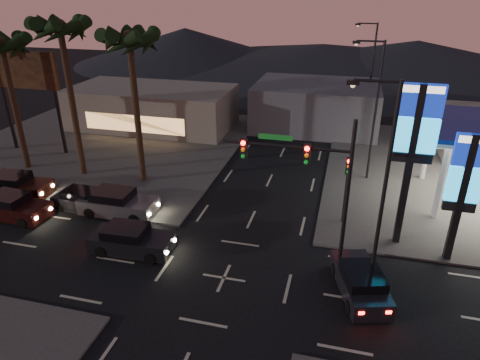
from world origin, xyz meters
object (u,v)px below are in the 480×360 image
(pylon_sign_short, at_px, (465,180))
(traffic_signal_mast, at_px, (311,174))
(car_lane_a_front, at_px, (131,240))
(car_lane_b_mid, at_px, (84,200))
(car_lane_b_rear, at_px, (15,186))
(suv_station, at_px, (360,282))
(car_lane_b_front, at_px, (117,203))
(pylon_sign_tall, at_px, (414,135))
(car_lane_a_mid, at_px, (13,207))

(pylon_sign_short, xyz_separation_m, traffic_signal_mast, (-7.24, -2.51, 0.57))
(car_lane_a_front, bearing_deg, car_lane_b_mid, 145.16)
(car_lane_a_front, distance_m, car_lane_b_rear, 11.66)
(suv_station, bearing_deg, car_lane_b_front, 164.57)
(pylon_sign_tall, distance_m, car_lane_b_mid, 20.21)
(car_lane_b_mid, bearing_deg, car_lane_b_rear, 175.33)
(pylon_sign_tall, bearing_deg, car_lane_b_mid, -177.64)
(pylon_sign_tall, distance_m, traffic_signal_mast, 6.02)
(car_lane_b_front, xyz_separation_m, car_lane_b_rear, (-8.13, 0.56, -0.01))
(car_lane_b_mid, bearing_deg, car_lane_a_front, -34.84)
(car_lane_b_front, relative_size, car_lane_b_mid, 1.21)
(car_lane_a_front, relative_size, car_lane_b_rear, 0.93)
(car_lane_a_front, height_order, car_lane_b_rear, car_lane_b_rear)
(car_lane_b_front, bearing_deg, car_lane_a_front, -52.13)
(car_lane_a_mid, relative_size, car_lane_b_mid, 1.16)
(pylon_sign_tall, relative_size, car_lane_b_mid, 2.19)
(car_lane_b_mid, bearing_deg, car_lane_a_mid, -150.37)
(car_lane_a_mid, bearing_deg, car_lane_b_rear, 127.92)
(car_lane_a_mid, xyz_separation_m, car_lane_b_rear, (-1.98, 2.54, 0.03))
(pylon_sign_tall, bearing_deg, car_lane_b_front, -176.95)
(pylon_sign_tall, distance_m, car_lane_b_front, 17.79)
(car_lane_a_mid, bearing_deg, traffic_signal_mast, -2.00)
(traffic_signal_mast, distance_m, car_lane_b_front, 13.17)
(car_lane_b_rear, bearing_deg, car_lane_b_mid, -4.67)
(pylon_sign_short, relative_size, car_lane_b_front, 1.41)
(car_lane_b_rear, bearing_deg, pylon_sign_tall, 0.77)
(pylon_sign_tall, distance_m, car_lane_b_rear, 25.61)
(car_lane_b_mid, relative_size, car_lane_b_rear, 0.83)
(traffic_signal_mast, xyz_separation_m, car_lane_b_rear, (-20.23, 3.17, -4.49))
(pylon_sign_short, xyz_separation_m, car_lane_b_front, (-19.35, 0.10, -3.91))
(car_lane_b_front, bearing_deg, car_lane_a_mid, -162.19)
(car_lane_a_front, bearing_deg, pylon_sign_short, 11.84)
(pylon_sign_tall, height_order, suv_station, pylon_sign_tall)
(traffic_signal_mast, height_order, car_lane_b_mid, traffic_signal_mast)
(traffic_signal_mast, xyz_separation_m, suv_station, (2.76, -1.49, -4.56))
(pylon_sign_short, height_order, traffic_signal_mast, traffic_signal_mast)
(car_lane_b_front, distance_m, car_lane_b_rear, 8.15)
(pylon_sign_short, height_order, car_lane_b_mid, pylon_sign_short)
(pylon_sign_tall, xyz_separation_m, car_lane_b_front, (-16.85, -0.90, -5.65))
(car_lane_a_mid, bearing_deg, pylon_sign_short, 4.20)
(car_lane_a_front, relative_size, suv_station, 1.00)
(car_lane_a_front, bearing_deg, car_lane_b_rear, 159.24)
(pylon_sign_tall, height_order, car_lane_b_mid, pylon_sign_tall)
(traffic_signal_mast, relative_size, suv_station, 1.73)
(car_lane_a_mid, height_order, car_lane_b_front, car_lane_b_front)
(pylon_sign_tall, bearing_deg, suv_station, -111.59)
(traffic_signal_mast, xyz_separation_m, car_lane_b_mid, (-14.60, 2.71, -4.62))
(car_lane_a_mid, distance_m, car_lane_b_mid, 4.20)
(car_lane_b_mid, distance_m, suv_station, 17.87)
(traffic_signal_mast, bearing_deg, car_lane_a_mid, 178.00)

